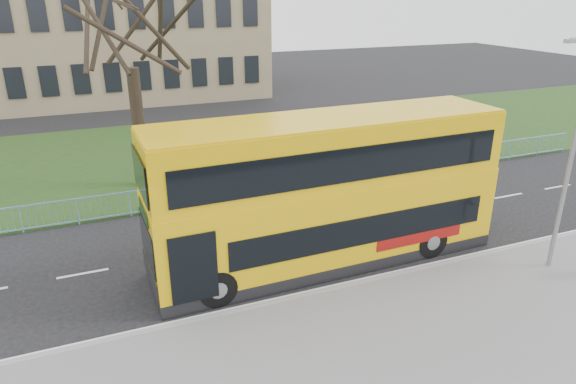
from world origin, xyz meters
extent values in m
plane|color=black|center=(0.00, 0.00, 0.00)|extent=(120.00, 120.00, 0.00)
cube|color=gray|center=(0.00, -1.55, 0.07)|extent=(80.00, 0.20, 0.14)
cube|color=#1B3513|center=(0.00, 14.30, 0.04)|extent=(80.00, 15.40, 0.08)
cube|color=#897257|center=(-5.00, 35.00, 7.00)|extent=(30.00, 15.00, 14.00)
cube|color=#E8B309|center=(1.82, 0.40, 1.50)|extent=(11.77, 2.98, 2.18)
cube|color=#E8B309|center=(1.82, 0.40, 2.77)|extent=(11.77, 2.98, 0.38)
cube|color=#E8B309|center=(1.82, 0.40, 3.94)|extent=(11.71, 2.92, 1.96)
cube|color=black|center=(2.51, -1.00, 1.58)|extent=(9.05, 0.19, 0.95)
cube|color=black|center=(1.84, -0.99, 3.84)|extent=(10.79, 0.21, 1.06)
cylinder|color=black|center=(-2.35, -0.93, 0.58)|extent=(1.17, 0.33, 1.16)
cylinder|color=black|center=(5.25, -0.81, 0.58)|extent=(1.17, 0.33, 1.16)
cylinder|color=gray|center=(8.40, -2.99, 3.77)|extent=(0.15, 0.15, 7.31)
cube|color=gray|center=(7.14, -3.21, 7.38)|extent=(0.43, 0.23, 0.11)
camera|label=1|loc=(-5.29, -13.58, 8.68)|focal=32.00mm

